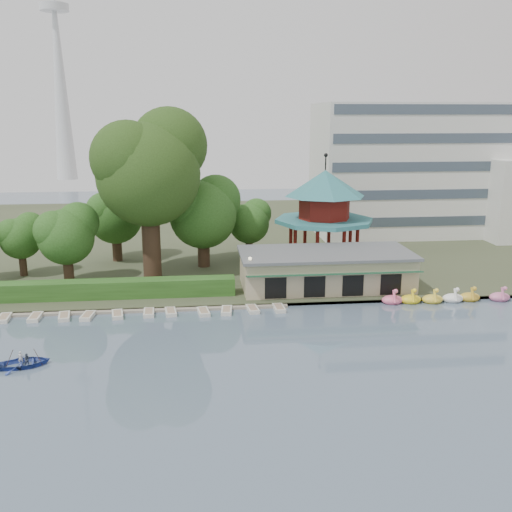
{
  "coord_description": "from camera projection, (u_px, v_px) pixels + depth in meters",
  "views": [
    {
      "loc": [
        -3.79,
        -36.57,
        18.56
      ],
      "look_at": [
        2.0,
        18.0,
        5.0
      ],
      "focal_mm": 40.0,
      "sensor_mm": 36.0,
      "label": 1
    }
  ],
  "objects": [
    {
      "name": "big_tree",
      "position": [
        149.0,
        165.0,
        63.3
      ],
      "size": [
        12.77,
        11.89,
        19.19
      ],
      "color": "#3A281C",
      "rests_on": "shore"
    },
    {
      "name": "hedge",
      "position": [
        88.0,
        290.0,
        58.09
      ],
      "size": [
        30.0,
        2.0,
        1.8
      ],
      "primitive_type": "cube",
      "color": "#2E5D1F",
      "rests_on": "shore"
    },
    {
      "name": "small_trees",
      "position": [
        130.0,
        220.0,
        67.95
      ],
      "size": [
        39.06,
        16.61,
        11.17
      ],
      "color": "#3A281C",
      "rests_on": "shore"
    },
    {
      "name": "embankment",
      "position": [
        237.0,
        305.0,
        56.81
      ],
      "size": [
        220.0,
        0.6,
        0.3
      ],
      "primitive_type": "cube",
      "color": "gray",
      "rests_on": "ground"
    },
    {
      "name": "boathouse",
      "position": [
        325.0,
        269.0,
        61.82
      ],
      "size": [
        18.6,
        9.39,
        3.9
      ],
      "color": "tan",
      "rests_on": "shore"
    },
    {
      "name": "office_building",
      "position": [
        431.0,
        174.0,
        88.46
      ],
      "size": [
        38.0,
        18.0,
        20.0
      ],
      "color": "silver",
      "rests_on": "shore"
    },
    {
      "name": "rowboat_with_passengers",
      "position": [
        24.0,
        360.0,
        43.24
      ],
      "size": [
        6.01,
        4.9,
        2.01
      ],
      "color": "#2F459A",
      "rests_on": "ground"
    },
    {
      "name": "swan_boats",
      "position": [
        443.0,
        298.0,
        58.23
      ],
      "size": [
        13.5,
        2.08,
        1.92
      ],
      "color": "pink",
      "rests_on": "ground"
    },
    {
      "name": "dock",
      "position": [
        114.0,
        310.0,
        55.49
      ],
      "size": [
        34.0,
        1.6,
        0.24
      ],
      "primitive_type": "cube",
      "color": "gray",
      "rests_on": "ground"
    },
    {
      "name": "moored_rowboats",
      "position": [
        118.0,
        314.0,
        54.19
      ],
      "size": [
        32.38,
        2.76,
        0.36
      ],
      "color": "silver",
      "rests_on": "ground"
    },
    {
      "name": "lamp_post",
      "position": [
        250.0,
        270.0,
        57.84
      ],
      "size": [
        0.36,
        0.36,
        4.28
      ],
      "color": "black",
      "rests_on": "shore"
    },
    {
      "name": "broadcast_tower",
      "position": [
        58.0,
        60.0,
        162.86
      ],
      "size": [
        8.0,
        8.0,
        96.0
      ],
      "color": "silver",
      "rests_on": "ground"
    },
    {
      "name": "ground_plane",
      "position": [
        255.0,
        386.0,
        40.15
      ],
      "size": [
        220.0,
        220.0,
        0.0
      ],
      "primitive_type": "plane",
      "color": "slate",
      "rests_on": "ground"
    },
    {
      "name": "shore",
      "position": [
        221.0,
        235.0,
        90.3
      ],
      "size": [
        220.0,
        70.0,
        0.4
      ],
      "primitive_type": "cube",
      "color": "#424930",
      "rests_on": "ground"
    },
    {
      "name": "pavilion",
      "position": [
        324.0,
        208.0,
        70.47
      ],
      "size": [
        12.4,
        12.4,
        13.5
      ],
      "color": "tan",
      "rests_on": "shore"
    }
  ]
}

